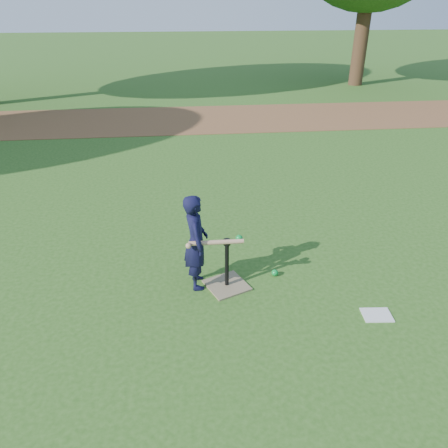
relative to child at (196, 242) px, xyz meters
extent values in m
plane|color=#285116|center=(0.04, 0.08, -0.56)|extent=(80.00, 80.00, 0.00)
cube|color=brown|center=(0.04, 7.58, -0.55)|extent=(24.00, 3.00, 0.01)
imported|color=black|center=(0.00, 0.00, 0.00)|extent=(0.30, 0.43, 1.12)
sphere|color=#0C8A32|center=(0.93, 0.07, -0.52)|extent=(0.08, 0.08, 0.08)
cube|color=silver|center=(1.84, -0.77, -0.55)|extent=(0.32, 0.25, 0.01)
cube|color=#806F51|center=(0.34, -0.08, -0.55)|extent=(0.56, 0.56, 0.02)
cylinder|color=black|center=(0.34, -0.08, -0.26)|extent=(0.05, 0.05, 0.55)
cylinder|color=black|center=(0.34, -0.08, 0.02)|extent=(0.08, 0.08, 0.06)
cylinder|color=tan|center=(0.22, -0.10, 0.04)|extent=(0.60, 0.06, 0.05)
sphere|color=tan|center=(-0.08, -0.14, 0.04)|extent=(0.06, 0.06, 0.06)
sphere|color=#0C8A32|center=(0.47, -0.04, 0.04)|extent=(0.08, 0.08, 0.08)
cylinder|color=#382316|center=(6.54, 12.08, 1.15)|extent=(0.50, 0.50, 3.42)
camera|label=1|loc=(-0.14, -4.16, 2.41)|focal=35.00mm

